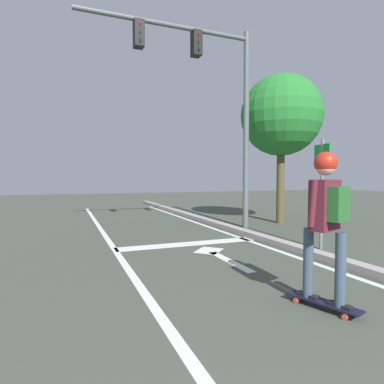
{
  "coord_description": "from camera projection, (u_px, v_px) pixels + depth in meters",
  "views": [
    {
      "loc": [
        -0.56,
        0.73,
        1.43
      ],
      "look_at": [
        1.31,
        5.41,
        1.2
      ],
      "focal_mm": 29.73,
      "sensor_mm": 36.0,
      "label": 1
    }
  ],
  "objects": [
    {
      "name": "curb_strip",
      "position": [
        282.0,
        244.0,
        6.46
      ],
      "size": [
        0.24,
        24.0,
        0.14
      ],
      "primitive_type": "cube",
      "color": "#A49795",
      "rests_on": "ground"
    },
    {
      "name": "lane_line_curbside",
      "position": [
        272.0,
        249.0,
        6.37
      ],
      "size": [
        0.12,
        20.0,
        0.01
      ],
      "primitive_type": "cube",
      "color": "silver",
      "rests_on": "ground"
    },
    {
      "name": "roadside_tree",
      "position": [
        281.0,
        116.0,
        9.82
      ],
      "size": [
        2.49,
        2.49,
        4.6
      ],
      "color": "brown",
      "rests_on": "ground"
    },
    {
      "name": "traffic_signal_mast",
      "position": [
        208.0,
        83.0,
        8.46
      ],
      "size": [
        4.64,
        0.34,
        5.48
      ],
      "color": "#545D60",
      "rests_on": "ground"
    },
    {
      "name": "stop_bar",
      "position": [
        188.0,
        244.0,
        6.82
      ],
      "size": [
        3.09,
        0.4,
        0.01
      ],
      "primitive_type": "cube",
      "color": "silver",
      "rests_on": "ground"
    },
    {
      "name": "lane_arrow_stem",
      "position": [
        230.0,
        261.0,
        5.41
      ],
      "size": [
        0.16,
        1.4,
        0.01
      ],
      "primitive_type": "cube",
      "color": "silver",
      "rests_on": "ground"
    },
    {
      "name": "skateboard",
      "position": [
        323.0,
        303.0,
        3.44
      ],
      "size": [
        0.42,
        0.83,
        0.09
      ],
      "color": "black",
      "rests_on": "ground"
    },
    {
      "name": "lane_line_center",
      "position": [
        124.0,
        263.0,
        5.28
      ],
      "size": [
        0.12,
        20.0,
        0.01
      ],
      "primitive_type": "cube",
      "color": "silver",
      "rests_on": "ground"
    },
    {
      "name": "lane_arrow_head",
      "position": [
        209.0,
        250.0,
        6.2
      ],
      "size": [
        0.71,
        0.71,
        0.01
      ],
      "primitive_type": "cube",
      "rotation": [
        0.0,
        0.0,
        0.79
      ],
      "color": "silver",
      "rests_on": "ground"
    },
    {
      "name": "street_sign_post",
      "position": [
        322.0,
        177.0,
        6.27
      ],
      "size": [
        0.08,
        0.44,
        2.18
      ],
      "color": "slate",
      "rests_on": "ground"
    },
    {
      "name": "skater",
      "position": [
        326.0,
        208.0,
        3.38
      ],
      "size": [
        0.43,
        0.6,
        1.62
      ],
      "color": "#394A5B",
      "rests_on": "skateboard"
    }
  ]
}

